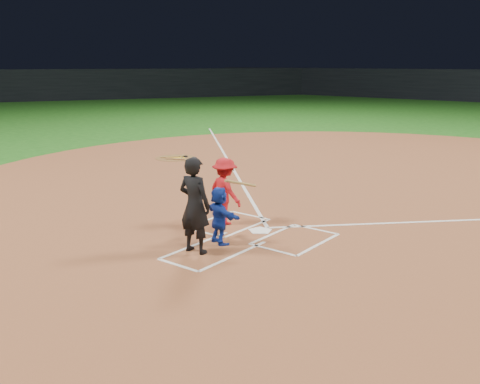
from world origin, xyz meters
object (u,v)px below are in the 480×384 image
Objects in this scene: catcher at (219,215)px; umpire at (195,205)px; on_deck_circle at (176,158)px; home_plate at (260,231)px; batter_at_plate at (225,191)px.

umpire is at bearing 106.54° from catcher.
catcher reaches higher than on_deck_circle.
batter_at_plate is (-1.05, -0.04, 0.82)m from home_plate.
on_deck_circle is 0.83× the size of umpire.
home_plate is 0.29× the size of umpire.
umpire is at bearing -43.43° from on_deck_circle.
home_plate is 1.43m from catcher.
catcher is 0.63× the size of umpire.
umpire reaches higher than home_plate.
batter_at_plate reaches higher than catcher.
batter_at_plate reaches higher than home_plate.
catcher is (-0.20, -1.27, 0.64)m from home_plate.
home_plate is 1.33m from batter_at_plate.
on_deck_circle is 11.54m from umpire.
on_deck_circle is at bearing -47.96° from umpire.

